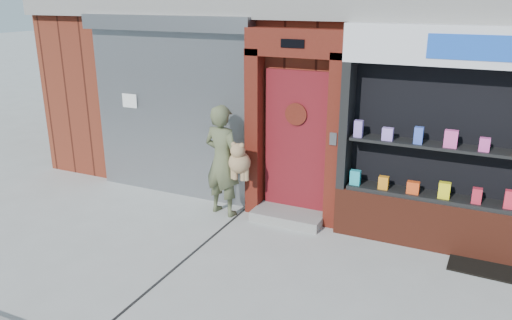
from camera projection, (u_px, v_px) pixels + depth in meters
The scene contains 6 objects.
ground at pixel (295, 287), 6.00m from camera, with size 80.00×80.00×0.00m, color #9E9E99.
shutter_bay at pixel (170, 97), 8.32m from camera, with size 3.10×0.30×3.04m.
red_door_bay at pixel (294, 128), 7.44m from camera, with size 1.52×0.58×2.90m.
pharmacy_bay at pixel (474, 155), 6.43m from camera, with size 3.50×0.41×3.00m.
woman at pixel (224, 161), 7.74m from camera, with size 0.87×0.54×1.77m.
doormat at pixel (487, 266), 6.44m from camera, with size 0.93×0.65×0.02m, color black.
Camera 1 is at (1.77, -4.93, 3.33)m, focal length 35.00 mm.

